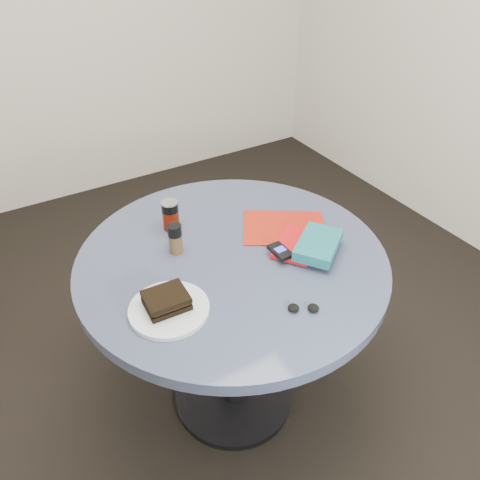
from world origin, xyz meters
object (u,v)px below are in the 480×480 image
plate (169,309)px  soda_can (171,215)px  headphones (303,308)px  magazine (284,228)px  novel (318,245)px  pepper_grinder (175,238)px  red_book (297,245)px  mp3_player (280,251)px  table (232,293)px  sandwich (166,300)px

plate → soda_can: 0.41m
plate → headphones: bearing=-30.3°
plate → magazine: (0.51, 0.17, -0.00)m
novel → magazine: bearing=56.4°
soda_can → pepper_grinder: size_ratio=1.04×
plate → pepper_grinder: (0.13, 0.24, 0.05)m
plate → red_book: 0.48m
novel → mp3_player: size_ratio=2.17×
soda_can → headphones: (0.15, -0.56, -0.05)m
soda_can → red_book: soda_can is taller
mp3_player → red_book: bearing=11.5°
table → pepper_grinder: (-0.15, 0.11, 0.22)m
magazine → novel: (0.01, -0.17, 0.04)m
plate → table: bearing=24.9°
magazine → headphones: 0.40m
table → headphones: 0.36m
magazine → red_book: size_ratio=1.53×
pepper_grinder → magazine: pepper_grinder is taller
sandwich → magazine: (0.51, 0.16, -0.03)m
table → plate: plate is taller
table → pepper_grinder: 0.28m
table → novel: bearing=-29.7°
sandwich → novel: bearing=-1.9°
table → sandwich: bearing=-156.9°
plate → novel: novel is taller
soda_can → mp3_player: 0.40m
soda_can → red_book: bearing=-45.7°
magazine → red_book: 0.12m
plate → mp3_player: mp3_player is taller
plate → sandwich: size_ratio=1.86×
table → soda_can: size_ratio=9.29×
table → magazine: 0.29m
pepper_grinder → magazine: (0.38, -0.07, -0.05)m
table → red_book: red_book is taller
soda_can → magazine: 0.39m
pepper_grinder → headphones: 0.47m
magazine → soda_can: bearing=-178.8°
soda_can → headphones: size_ratio=1.17×
plate → sandwich: 0.03m
mp3_player → headphones: size_ratio=0.92×
sandwich → pepper_grinder: (0.13, 0.23, 0.02)m
red_book → headphones: 0.29m
plate → red_book: size_ratio=1.23×
plate → mp3_player: 0.40m
table → plate: bearing=-155.1°
novel → headphones: (-0.19, -0.18, -0.03)m
magazine → mp3_player: 0.17m
pepper_grinder → mp3_player: (0.27, -0.20, -0.03)m
red_book → mp3_player: 0.08m
plate → pepper_grinder: pepper_grinder is taller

